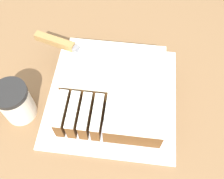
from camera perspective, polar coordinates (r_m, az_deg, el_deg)
name	(u,v)px	position (r m, az deg, el deg)	size (l,w,h in m)	color
ground_plane	(105,157)	(1.67, -1.63, -14.43)	(8.00, 8.00, 0.00)	#4C4742
countertop	(102,129)	(1.23, -2.15, -8.60)	(1.40, 1.10, 0.91)	brown
cake_board	(112,96)	(0.78, 0.00, -1.51)	(0.38, 0.37, 0.01)	silver
cake	(114,88)	(0.75, 0.47, 0.33)	(0.29, 0.29, 0.08)	brown
knife	(65,45)	(0.79, -10.11, 9.47)	(0.36, 0.12, 0.02)	silver
coffee_cup	(16,102)	(0.75, -20.26, -2.66)	(0.09, 0.09, 0.12)	beige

